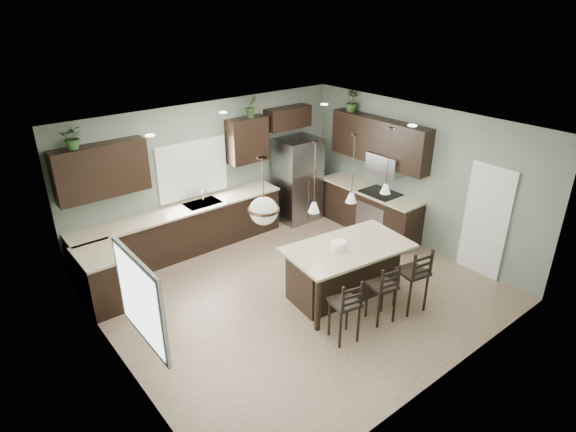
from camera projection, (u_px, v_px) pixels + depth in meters
The scene contains 33 objects.
ground at pixel (298, 291), 8.24m from camera, with size 6.00×6.00×0.00m, color #9E8466.
pantry_door at pixel (486, 221), 8.41m from camera, with size 0.04×0.82×2.04m, color white.
window_back at pixel (192, 169), 9.30m from camera, with size 1.35×0.02×1.00m, color white.
window_left at pixel (139, 300), 5.33m from camera, with size 0.02×1.10×1.00m, color white.
left_return_cabs at pixel (102, 281), 7.72m from camera, with size 0.60×0.90×0.90m, color black.
left_return_countertop at pixel (98, 255), 7.53m from camera, with size 0.66×0.96×0.04m, color beige.
back_lower_cabs at pixel (183, 232), 9.30m from camera, with size 4.20×0.60×0.90m, color black.
back_countertop at pixel (182, 210), 9.09m from camera, with size 4.20×0.66×0.04m, color beige.
sink_inset at pixel (203, 203), 9.34m from camera, with size 0.70×0.45×0.01m, color gray.
faucet at pixel (203, 197), 9.26m from camera, with size 0.02×0.02×0.28m, color silver.
back_upper_left at pixel (101, 171), 8.02m from camera, with size 1.55×0.34×0.90m, color black.
back_upper_right at pixel (247, 140), 9.70m from camera, with size 0.85×0.34×0.90m, color black.
fridge_header at pixel (288, 118), 10.17m from camera, with size 1.05×0.34×0.45m, color black.
right_lower_cabs at pixel (369, 211), 10.21m from camera, with size 0.60×2.35×0.90m, color black.
right_countertop at pixel (370, 190), 10.00m from camera, with size 0.66×2.35×0.04m, color beige.
cooktop at pixel (380, 193), 9.79m from camera, with size 0.58×0.75×0.02m, color black.
wall_oven_front at pixel (369, 219), 9.84m from camera, with size 0.01×0.72×0.60m, color gray.
right_upper_cabs at pixel (379, 141), 9.65m from camera, with size 0.34×2.35×0.90m, color black.
microwave at pixel (386, 164), 9.59m from camera, with size 0.40×0.75×0.40m, color gray.
refrigerator at pixel (298, 180), 10.55m from camera, with size 0.90×0.74×1.85m, color gray.
kitchen_island at pixel (347, 271), 7.96m from camera, with size 2.03×1.15×0.92m, color black.
serving_dish at pixel (339, 246), 7.64m from camera, with size 0.24×0.24×0.14m, color white.
bar_stool_left at pixel (344, 309), 6.90m from camera, with size 0.39×0.39×1.04m, color black.
bar_stool_center at pixel (381, 292), 7.32m from camera, with size 0.38×0.38×1.03m, color black.
bar_stool_right at pixel (412, 279), 7.56m from camera, with size 0.42×0.42×1.13m, color black.
pendant_left at pixel (315, 177), 6.87m from camera, with size 0.17×0.17×1.10m, color white, non-canonical shape.
pendant_center at pixel (353, 169), 7.21m from camera, with size 0.17×0.17×1.10m, color silver, non-canonical shape.
pendant_right at pixel (388, 161), 7.54m from camera, with size 0.17×0.17×1.10m, color white, non-canonical shape.
chandelier at pixel (263, 191), 6.18m from camera, with size 0.42×0.42×0.94m, color beige, non-canonical shape.
plant_back_left at pixel (73, 137), 7.53m from camera, with size 0.35×0.30×0.39m, color #284E22.
plant_back_right at pixel (251, 106), 9.45m from camera, with size 0.24×0.19×0.44m, color #2F4E22.
plant_right_wall at pixel (352, 102), 9.91m from camera, with size 0.24×0.24×0.43m, color #2C4B21.
room_shell at pixel (299, 200), 7.53m from camera, with size 6.00×6.00×6.00m.
Camera 1 is at (-4.48, -5.29, 4.64)m, focal length 30.00 mm.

